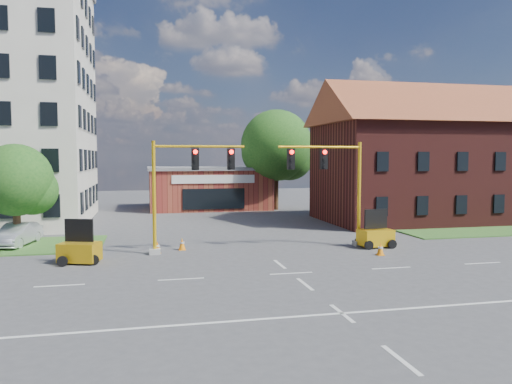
% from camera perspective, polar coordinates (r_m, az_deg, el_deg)
% --- Properties ---
extents(ground, '(120.00, 120.00, 0.00)m').
position_cam_1_polar(ground, '(23.16, 4.05, -9.26)').
color(ground, '#3F3F42').
rests_on(ground, ground).
extents(grass_verge_ne, '(14.00, 4.00, 0.08)m').
position_cam_1_polar(grass_verge_ne, '(39.54, 25.87, -4.06)').
color(grass_verge_ne, '#2B5A22').
rests_on(grass_verge_ne, ground).
extents(lane_markings, '(60.00, 36.00, 0.01)m').
position_cam_1_polar(lane_markings, '(20.40, 6.52, -11.10)').
color(lane_markings, silver).
rests_on(lane_markings, ground).
extents(brick_shop, '(12.40, 8.40, 4.30)m').
position_cam_1_polar(brick_shop, '(52.08, -5.45, 0.52)').
color(brick_shop, maroon).
rests_on(brick_shop, ground).
extents(townhouse_row, '(21.00, 11.00, 11.50)m').
position_cam_1_polar(townhouse_row, '(44.87, 20.52, 4.54)').
color(townhouse_row, '#481815').
rests_on(townhouse_row, ground).
extents(tree_large, '(7.52, 7.16, 10.08)m').
position_cam_1_polar(tree_large, '(50.48, 2.73, 5.03)').
color(tree_large, '#362413').
rests_on(tree_large, ground).
extents(tree_nw_front, '(4.53, 4.32, 6.11)m').
position_cam_1_polar(tree_nw_front, '(33.02, -25.37, 0.96)').
color(tree_nw_front, '#362413').
rests_on(tree_nw_front, ground).
extents(signal_mast_west, '(5.30, 0.60, 6.20)m').
position_cam_1_polar(signal_mast_west, '(27.71, -8.19, 1.09)').
color(signal_mast_west, gray).
rests_on(signal_mast_west, ground).
extents(signal_mast_east, '(5.30, 0.60, 6.20)m').
position_cam_1_polar(signal_mast_east, '(29.68, 8.83, 1.27)').
color(signal_mast_east, gray).
rests_on(signal_mast_east, ground).
extents(trailer_west, '(2.18, 1.79, 2.13)m').
position_cam_1_polar(trailer_west, '(26.65, -19.52, -6.27)').
color(trailer_west, '#ECB113').
rests_on(trailer_west, ground).
extents(trailer_east, '(2.01, 1.45, 2.15)m').
position_cam_1_polar(trailer_east, '(30.38, 13.50, -4.89)').
color(trailer_east, '#ECB113').
rests_on(trailer_east, ground).
extents(cone_a, '(0.40, 0.40, 0.70)m').
position_cam_1_polar(cone_a, '(28.21, -11.22, -6.23)').
color(cone_a, orange).
rests_on(cone_a, ground).
extents(cone_b, '(0.40, 0.40, 0.70)m').
position_cam_1_polar(cone_b, '(29.01, -8.45, -5.91)').
color(cone_b, orange).
rests_on(cone_b, ground).
extents(cone_c, '(0.40, 0.40, 0.70)m').
position_cam_1_polar(cone_c, '(28.00, 14.03, -6.35)').
color(cone_c, orange).
rests_on(cone_c, ground).
extents(cone_d, '(0.40, 0.40, 0.70)m').
position_cam_1_polar(cone_d, '(33.01, 12.66, -4.76)').
color(cone_d, orange).
rests_on(cone_d, ground).
extents(pickup_white, '(5.37, 3.76, 1.36)m').
position_cam_1_polar(pickup_white, '(41.82, 12.89, -2.46)').
color(pickup_white, silver).
rests_on(pickup_white, ground).
extents(sedan_silver_front, '(2.22, 4.37, 1.37)m').
position_cam_1_polar(sedan_silver_front, '(33.18, -25.59, -4.40)').
color(sedan_silver_front, '#B3B7BC').
rests_on(sedan_silver_front, ground).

